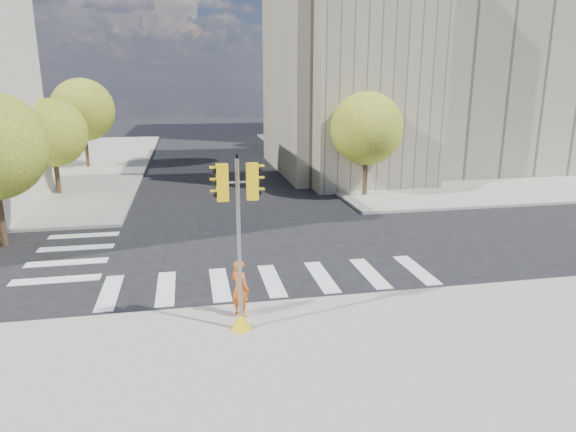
% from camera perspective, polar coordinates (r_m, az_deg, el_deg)
% --- Properties ---
extents(ground, '(160.00, 160.00, 0.00)m').
position_cam_1_polar(ground, '(19.88, -2.48, -5.04)').
color(ground, black).
rests_on(ground, ground).
extents(sidewalk_far_right, '(28.00, 40.00, 0.15)m').
position_cam_1_polar(sidewalk_far_right, '(50.42, 15.91, 6.67)').
color(sidewalk_far_right, gray).
rests_on(sidewalk_far_right, ground).
extents(civic_building, '(26.00, 16.00, 19.39)m').
position_cam_1_polar(civic_building, '(41.86, 15.41, 15.04)').
color(civic_building, gray).
rests_on(civic_building, ground).
extents(office_tower, '(20.00, 18.00, 30.00)m').
position_cam_1_polar(office_tower, '(65.88, 11.88, 21.75)').
color(office_tower, '#9EA0A3').
rests_on(office_tower, ground).
extents(tree_lw_mid, '(4.00, 4.00, 5.77)m').
position_cam_1_polar(tree_lw_mid, '(33.53, -24.72, 8.39)').
color(tree_lw_mid, '#382616').
rests_on(tree_lw_mid, ground).
extents(tree_lw_far, '(4.80, 4.80, 6.95)m').
position_cam_1_polar(tree_lw_far, '(43.24, -21.85, 10.87)').
color(tree_lw_far, '#382616').
rests_on(tree_lw_far, ground).
extents(tree_re_near, '(4.20, 4.20, 6.16)m').
position_cam_1_polar(tree_re_near, '(30.40, 8.76, 9.58)').
color(tree_re_near, '#382616').
rests_on(tree_re_near, ground).
extents(tree_re_mid, '(4.60, 4.60, 6.66)m').
position_cam_1_polar(tree_re_mid, '(41.84, 3.13, 11.54)').
color(tree_re_mid, '#382616').
rests_on(tree_re_mid, ground).
extents(tree_re_far, '(4.00, 4.00, 5.88)m').
position_cam_1_polar(tree_re_far, '(53.56, -0.09, 11.76)').
color(tree_re_far, '#382616').
rests_on(tree_re_far, ground).
extents(lamp_near, '(0.35, 0.18, 8.11)m').
position_cam_1_polar(lamp_near, '(34.30, 7.31, 11.09)').
color(lamp_near, black).
rests_on(lamp_near, sidewalk_far_right).
extents(lamp_far, '(0.35, 0.18, 8.11)m').
position_cam_1_polar(lamp_far, '(47.77, 1.93, 12.23)').
color(lamp_far, black).
rests_on(lamp_far, sidewalk_far_right).
extents(traffic_signal, '(1.06, 0.56, 4.82)m').
position_cam_1_polar(traffic_signal, '(13.65, -5.42, -4.71)').
color(traffic_signal, yellow).
rests_on(traffic_signal, sidewalk_near).
extents(photographer, '(0.71, 0.73, 1.70)m').
position_cam_1_polar(photographer, '(14.88, -5.36, -7.99)').
color(photographer, '#E05615').
rests_on(photographer, sidewalk_near).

